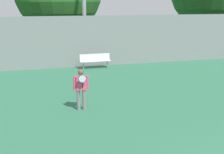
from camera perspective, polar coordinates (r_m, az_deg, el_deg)
tennis_player at (r=11.82m, az=-5.67°, el=-1.84°), size 0.59×0.40×1.58m
bench_courtside_far at (r=19.35m, az=-3.11°, el=3.25°), size 1.89×0.40×0.90m
back_fence at (r=20.10m, az=-1.20°, el=6.63°), size 28.42×0.06×3.20m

